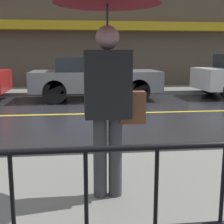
{
  "coord_description": "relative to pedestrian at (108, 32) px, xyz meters",
  "views": [
    {
      "loc": [
        -0.43,
        -7.68,
        1.49
      ],
      "look_at": [
        0.1,
        -3.18,
        0.64
      ],
      "focal_mm": 50.0,
      "sensor_mm": 36.0,
      "label": 1
    }
  ],
  "objects": [
    {
      "name": "car_grey",
      "position": [
        0.32,
        7.31,
        -0.95
      ],
      "size": [
        4.1,
        1.8,
        1.38
      ],
      "color": "slate",
      "rests_on": "ground_plane"
    },
    {
      "name": "pedestrian",
      "position": [
        0.0,
        0.0,
        0.0
      ],
      "size": [
        0.95,
        0.95,
        2.01
      ],
      "color": "#333338",
      "rests_on": "sidewalk_near"
    },
    {
      "name": "lane_marking",
      "position": [
        0.13,
        4.84,
        -1.67
      ],
      "size": [
        25.2,
        0.12,
        0.01
      ],
      "color": "gold",
      "rests_on": "ground_plane"
    },
    {
      "name": "sidewalk_near",
      "position": [
        0.13,
        -0.12,
        -1.61
      ],
      "size": [
        28.0,
        2.79,
        0.12
      ],
      "color": "slate",
      "rests_on": "ground_plane"
    },
    {
      "name": "sidewalk_far",
      "position": [
        0.13,
        9.47,
        -1.61
      ],
      "size": [
        28.0,
        2.17,
        0.12
      ],
      "color": "slate",
      "rests_on": "ground_plane"
    },
    {
      "name": "building_storefront",
      "position": [
        0.13,
        10.68,
        1.01
      ],
      "size": [
        28.0,
        0.85,
        5.38
      ],
      "color": "#4C4238",
      "rests_on": "ground_plane"
    },
    {
      "name": "ground_plane",
      "position": [
        0.13,
        4.84,
        -1.67
      ],
      "size": [
        80.0,
        80.0,
        0.0
      ],
      "primitive_type": "plane",
      "color": "black"
    },
    {
      "name": "railing_foreground",
      "position": [
        0.13,
        -1.27,
        -0.99
      ],
      "size": [
        12.0,
        0.04,
        0.89
      ],
      "color": "black",
      "rests_on": "sidewalk_near"
    }
  ]
}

